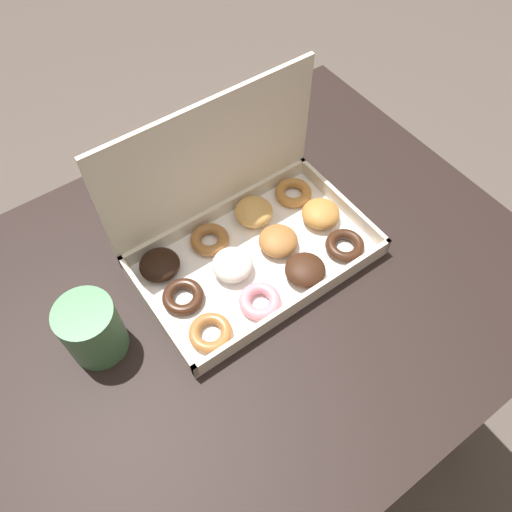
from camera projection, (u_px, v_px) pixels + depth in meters
The scene contains 4 objects.
ground_plane at pixel (249, 417), 1.48m from camera, with size 8.00×8.00×0.00m, color #564C44.
dining_table at pixel (245, 318), 0.95m from camera, with size 1.00×0.78×0.77m.
donut_box at pixel (247, 233), 0.85m from camera, with size 0.40×0.25×0.26m.
coffee_mug at pixel (92, 329), 0.74m from camera, with size 0.09×0.09×0.11m.
Camera 1 is at (-0.23, -0.36, 1.49)m, focal length 35.00 mm.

